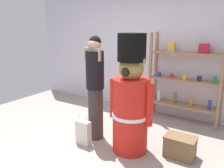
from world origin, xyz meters
TOP-DOWN VIEW (x-y plane):
  - ground_plane at (0.00, 0.00)m, footprint 6.40×6.40m
  - back_wall at (0.00, 2.20)m, footprint 6.40×0.12m
  - merchandise_shelf at (0.79, 1.98)m, footprint 1.39×0.35m
  - teddy_bear_guard at (0.44, 0.38)m, footprint 0.70×0.55m
  - person_shopper at (-0.24, 0.43)m, footprint 0.31×0.29m
  - shopping_bag at (-0.28, 0.14)m, footprint 0.25×0.11m
  - display_crate at (1.15, 0.61)m, footprint 0.44×0.30m

SIDE VIEW (x-z plane):
  - ground_plane at x=0.00m, z-range 0.00..0.00m
  - display_crate at x=1.15m, z-range 0.00..0.32m
  - shopping_bag at x=-0.28m, z-range -0.06..0.47m
  - teddy_bear_guard at x=0.44m, z-range -0.09..1.68m
  - merchandise_shelf at x=0.79m, z-range 0.01..1.75m
  - person_shopper at x=-0.24m, z-range 0.05..1.77m
  - back_wall at x=0.00m, z-range 0.00..2.60m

